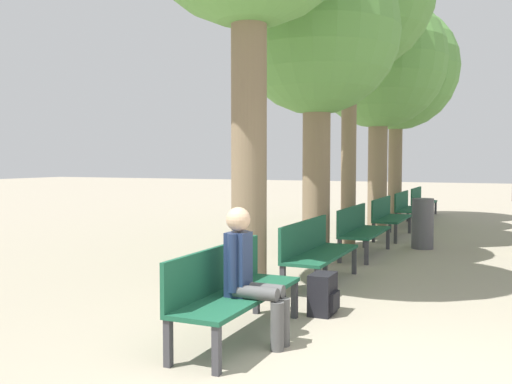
{
  "coord_description": "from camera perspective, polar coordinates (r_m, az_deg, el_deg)",
  "views": [
    {
      "loc": [
        0.77,
        -3.89,
        1.64
      ],
      "look_at": [
        -2.56,
        3.63,
        1.19
      ],
      "focal_mm": 40.0,
      "sensor_mm": 36.0,
      "label": 1
    }
  ],
  "objects": [
    {
      "name": "tree_row_4",
      "position": [
        16.27,
        13.86,
        11.79
      ],
      "size": [
        3.33,
        3.33,
        5.8
      ],
      "color": "#7A664C",
      "rests_on": "ground_plane"
    },
    {
      "name": "bench_row_3",
      "position": [
        12.47,
        13.07,
        -2.24
      ],
      "size": [
        0.53,
        1.82,
        0.84
      ],
      "color": "#195138",
      "rests_on": "ground_plane"
    },
    {
      "name": "bench_row_5",
      "position": [
        17.42,
        16.19,
        -0.76
      ],
      "size": [
        0.53,
        1.82,
        0.84
      ],
      "color": "#195138",
      "rests_on": "ground_plane"
    },
    {
      "name": "backpack",
      "position": [
        6.22,
        6.74,
        -10.12
      ],
      "size": [
        0.27,
        0.36,
        0.44
      ],
      "color": "black",
      "rests_on": "ground_plane"
    },
    {
      "name": "bench_row_0",
      "position": [
        5.33,
        -2.61,
        -9.4
      ],
      "size": [
        0.53,
        1.82,
        0.84
      ],
      "color": "#195138",
      "rests_on": "ground_plane"
    },
    {
      "name": "bench_row_2",
      "position": [
        10.03,
        10.36,
        -3.52
      ],
      "size": [
        0.53,
        1.82,
        0.84
      ],
      "color": "#195138",
      "rests_on": "ground_plane"
    },
    {
      "name": "trash_bin",
      "position": [
        11.06,
        16.33,
        -3.05
      ],
      "size": [
        0.4,
        0.4,
        0.94
      ],
      "color": "#4C4C51",
      "rests_on": "ground_plane"
    },
    {
      "name": "tree_row_1",
      "position": [
        9.48,
        6.13,
        15.24
      ],
      "size": [
        2.64,
        2.64,
        5.01
      ],
      "color": "#7A664C",
      "rests_on": "ground_plane"
    },
    {
      "name": "tree_row_3",
      "position": [
        14.02,
        12.18,
        12.54
      ],
      "size": [
        3.16,
        3.16,
        5.57
      ],
      "color": "#7A664C",
      "rests_on": "ground_plane"
    },
    {
      "name": "bench_row_1",
      "position": [
        7.63,
        5.9,
        -5.59
      ],
      "size": [
        0.53,
        1.82,
        0.84
      ],
      "color": "#195138",
      "rests_on": "ground_plane"
    },
    {
      "name": "bench_row_4",
      "position": [
        14.94,
        14.89,
        -1.38
      ],
      "size": [
        0.53,
        1.82,
        0.84
      ],
      "color": "#195138",
      "rests_on": "ground_plane"
    },
    {
      "name": "person_seated",
      "position": [
        5.12,
        -0.65,
        -8.0
      ],
      "size": [
        0.58,
        0.33,
        1.23
      ],
      "color": "#4C4C4C",
      "rests_on": "ground_plane"
    }
  ]
}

